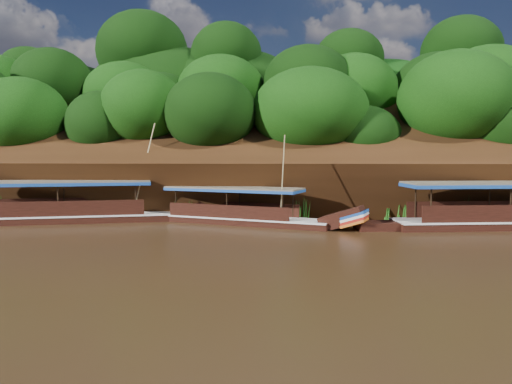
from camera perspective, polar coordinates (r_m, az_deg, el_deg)
ground at (r=23.25m, az=3.09°, el=-6.45°), size 160.00×160.00×0.00m
riverbank at (r=45.63m, az=3.43°, el=1.31°), size 120.00×30.06×19.40m
boat_1 at (r=30.78m, az=-0.30°, el=-2.78°), size 13.04×6.03×5.86m
boat_2 at (r=33.83m, az=-18.42°, el=-2.21°), size 16.86×6.56×6.86m
reeds at (r=32.72m, az=-1.86°, el=-1.71°), size 47.96×2.34×2.00m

